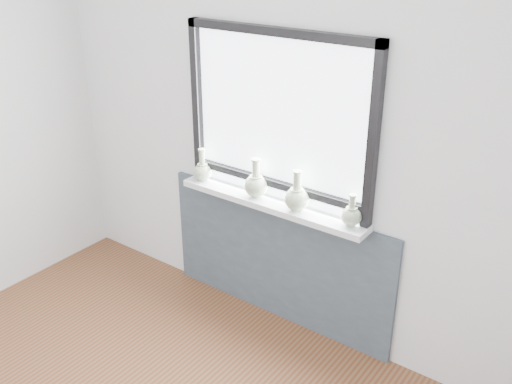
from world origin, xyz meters
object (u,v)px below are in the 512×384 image
Objects in this scene: vase_b at (256,184)px; windowsill at (271,204)px; vase_a at (203,170)px; vase_d at (351,215)px; vase_c at (297,197)px.

windowsill is at bearing -0.48° from vase_b.
windowsill is 5.94× the size of vase_a.
windowsill is at bearing -179.33° from vase_d.
vase_b is (0.44, 0.00, 0.01)m from vase_a.
vase_c reaches higher than vase_a.
vase_a reaches higher than windowsill.
vase_d is at bearing 0.67° from windowsill.
vase_a is (-0.56, -0.00, 0.09)m from windowsill.
vase_c reaches higher than windowsill.
vase_c is (0.19, -0.01, 0.10)m from windowsill.
windowsill is at bearing 0.36° from vase_a.
vase_a is at bearing -179.64° from windowsill.
vase_d is (0.55, 0.01, 0.08)m from windowsill.
vase_b is 1.00× the size of vase_c.
windowsill is 6.87× the size of vase_d.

